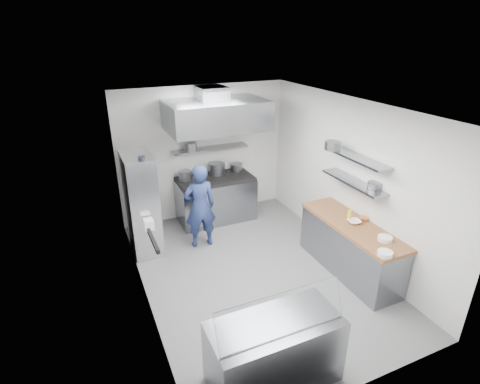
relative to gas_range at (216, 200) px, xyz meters
name	(u,v)px	position (x,y,z in m)	size (l,w,h in m)	color
floor	(254,272)	(-0.10, -2.10, -0.45)	(5.00, 5.00, 0.00)	#5E5E61
ceiling	(257,107)	(-0.10, -2.10, 2.35)	(5.00, 5.00, 0.00)	silver
wall_back	(204,153)	(-0.10, 0.40, 0.95)	(3.60, 0.02, 2.80)	white
wall_front	(366,292)	(-0.10, -4.60, 0.95)	(3.60, 0.02, 2.80)	white
wall_left	(139,219)	(-1.90, -2.10, 0.95)	(5.00, 0.02, 2.80)	white
wall_right	(349,180)	(1.70, -2.10, 0.95)	(5.00, 0.02, 2.80)	white
gas_range	(216,200)	(0.00, 0.00, 0.00)	(1.60, 0.80, 0.90)	gray
cooktop	(215,179)	(0.00, 0.00, 0.48)	(1.57, 0.78, 0.06)	black
stock_pot_left	(185,175)	(-0.60, 0.12, 0.61)	(0.26, 0.26, 0.20)	slate
stock_pot_mid	(217,168)	(0.11, 0.19, 0.63)	(0.34, 0.34, 0.24)	slate
stock_pot_right	(237,167)	(0.58, 0.21, 0.59)	(0.26, 0.26, 0.16)	slate
over_range_shelf	(210,149)	(0.00, 0.24, 1.07)	(1.60, 0.30, 0.04)	gray
shelf_pot_a	(191,147)	(-0.45, 0.16, 1.18)	(0.24, 0.24, 0.18)	slate
extractor_hood	(217,115)	(0.00, -0.18, 1.85)	(1.90, 1.15, 0.55)	gray
hood_duct	(212,93)	(0.00, 0.05, 2.23)	(0.55, 0.55, 0.24)	slate
red_firebox	(145,160)	(-1.35, 0.34, 0.97)	(0.22, 0.10, 0.26)	red
chef	(200,207)	(-0.64, -0.89, 0.36)	(0.59, 0.39, 1.61)	navy
wire_rack	(142,204)	(-1.63, -0.59, 0.48)	(0.50, 0.90, 1.85)	silver
rack_bin_a	(149,224)	(-1.63, -1.17, 0.35)	(0.15, 0.19, 0.17)	white
rack_bin_b	(140,185)	(-1.63, -0.60, 0.85)	(0.14, 0.18, 0.16)	yellow
rack_jar	(142,162)	(-1.58, -0.85, 1.35)	(0.12, 0.12, 0.18)	black
knife_strip	(153,241)	(-1.88, -3.00, 1.10)	(0.04, 0.55, 0.05)	black
prep_counter_base	(350,249)	(1.38, -2.70, -0.03)	(0.62, 2.00, 0.84)	gray
prep_counter_top	(353,226)	(1.38, -2.70, 0.42)	(0.65, 2.04, 0.06)	brown
plate_stack_a	(385,253)	(1.18, -3.61, 0.48)	(0.21, 0.21, 0.06)	white
plate_stack_b	(385,239)	(1.48, -3.30, 0.48)	(0.22, 0.22, 0.06)	white
copper_pan	(363,219)	(1.60, -2.67, 0.48)	(0.15, 0.15, 0.06)	#CA7039
squeeze_bottle	(349,215)	(1.40, -2.57, 0.54)	(0.06, 0.06, 0.18)	yellow
mixing_bowl	(354,222)	(1.41, -2.68, 0.48)	(0.21, 0.21, 0.05)	white
wall_shelf_lower	(353,182)	(1.54, -2.40, 1.05)	(0.30, 1.30, 0.04)	gray
wall_shelf_upper	(356,158)	(1.54, -2.40, 1.47)	(0.30, 1.30, 0.04)	gray
shelf_pot_c	(375,185)	(1.64, -2.78, 1.12)	(0.21, 0.21, 0.10)	slate
shelf_pot_d	(333,145)	(1.41, -1.94, 1.56)	(0.27, 0.27, 0.14)	slate
display_case	(274,352)	(-0.83, -4.10, -0.03)	(1.50, 0.70, 0.85)	gray
display_glass	(282,314)	(-0.83, -4.22, 0.62)	(1.47, 0.02, 0.45)	silver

